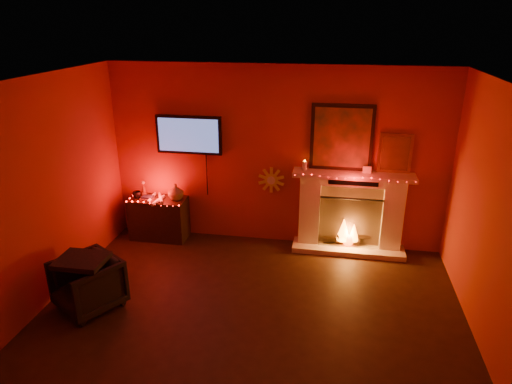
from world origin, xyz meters
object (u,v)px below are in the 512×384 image
armchair (88,284)px  sunburst_clock (271,180)px  fireplace (350,204)px  tv (189,135)px  console_table (160,216)px

armchair → sunburst_clock: bearing=80.9°
sunburst_clock → fireplace: bearing=-4.4°
tv → console_table: 1.38m
console_table → armchair: (-0.16, -1.93, -0.05)m
fireplace → sunburst_clock: size_ratio=5.45×
tv → sunburst_clock: bearing=1.2°
console_table → armchair: 1.94m
fireplace → armchair: (-3.09, -2.06, -0.41)m
armchair → console_table: bearing=117.5°
sunburst_clock → console_table: sunburst_clock is taller
fireplace → sunburst_clock: (-1.19, 0.09, 0.28)m
fireplace → console_table: bearing=-177.5°
armchair → fireplace: bearing=66.1°
fireplace → sunburst_clock: bearing=175.6°
tv → sunburst_clock: 1.41m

